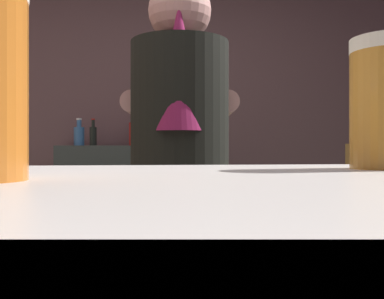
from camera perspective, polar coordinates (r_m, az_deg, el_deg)
name	(u,v)px	position (r m, az deg, el deg)	size (l,w,h in m)	color
wall_back	(143,112)	(3.57, -6.26, 4.74)	(5.20, 0.10, 2.70)	brown
prep_counter	(224,284)	(2.12, 4.06, -16.83)	(2.10, 0.60, 0.88)	#494630
back_shelf	(123,220)	(3.32, -8.86, -8.92)	(0.91, 0.36, 1.08)	#363C38
bartender	(180,179)	(1.55, -1.58, -3.84)	(0.45, 0.53, 1.65)	#363035
knife_block	(359,163)	(2.30, 20.57, -1.65)	(0.10, 0.08, 0.29)	brown
mixing_bowl	(155,180)	(2.10, -4.81, -3.93)	(0.21, 0.21, 0.06)	silver
chefs_knife	(234,187)	(2.00, 5.43, -4.83)	(0.24, 0.03, 0.01)	silver
bottle_vinegar	(93,135)	(3.30, -12.54, 1.79)	(0.05, 0.05, 0.20)	black
bottle_hot_sauce	(134,133)	(3.32, -7.43, 2.16)	(0.07, 0.07, 0.25)	red
bottle_olive_oil	(158,133)	(3.35, -4.41, 2.18)	(0.06, 0.06, 0.26)	red
bottle_soy	(79,135)	(3.32, -14.25, 1.79)	(0.08, 0.08, 0.20)	#346395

